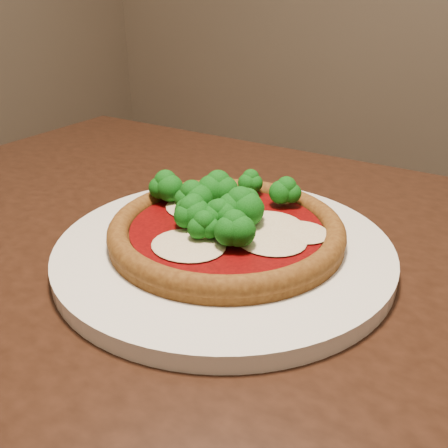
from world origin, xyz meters
The scene contains 3 objects.
dining_table centered at (-0.14, -0.07, 0.65)m, with size 1.16×0.90×0.75m.
plate centered at (-0.16, -0.02, 0.76)m, with size 0.35×0.35×0.02m, color white.
pizza centered at (-0.16, -0.01, 0.79)m, with size 0.25×0.25×0.06m.
Camera 1 is at (0.08, -0.42, 1.02)m, focal length 40.00 mm.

